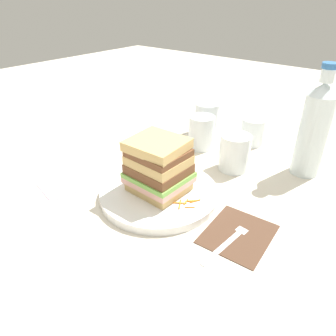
{
  "coord_description": "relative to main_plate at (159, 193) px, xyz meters",
  "views": [
    {
      "loc": [
        0.38,
        -0.42,
        0.39
      ],
      "look_at": [
        0.02,
        0.03,
        0.06
      ],
      "focal_mm": 32.98,
      "sensor_mm": 36.0,
      "label": 1
    }
  ],
  "objects": [
    {
      "name": "empty_tumbler_2",
      "position": [
        0.03,
        0.37,
        0.03
      ],
      "size": [
        0.07,
        0.07,
        0.08
      ],
      "primitive_type": "cylinder",
      "color": "silver",
      "rests_on": "ground_plane"
    },
    {
      "name": "carrot_shred_5",
      "position": [
        -0.09,
        0.0,
        0.01
      ],
      "size": [
        0.02,
        0.01,
        0.0
      ],
      "primitive_type": "cylinder",
      "rotation": [
        0.0,
        1.57,
        5.98
      ],
      "color": "orange",
      "rests_on": "main_plate"
    },
    {
      "name": "carrot_shred_6",
      "position": [
        -0.08,
        -0.0,
        0.01
      ],
      "size": [
        0.01,
        0.03,
        0.0
      ],
      "primitive_type": "cylinder",
      "rotation": [
        0.0,
        1.57,
        4.98
      ],
      "color": "orange",
      "rests_on": "main_plate"
    },
    {
      "name": "carrot_shred_15",
      "position": [
        0.07,
        0.0,
        0.01
      ],
      "size": [
        0.01,
        0.02,
        0.0
      ],
      "primitive_type": "cylinder",
      "rotation": [
        0.0,
        1.57,
        4.95
      ],
      "color": "orange",
      "rests_on": "main_plate"
    },
    {
      "name": "juice_glass",
      "position": [
        0.06,
        0.21,
        0.03
      ],
      "size": [
        0.07,
        0.07,
        0.09
      ],
      "color": "white",
      "rests_on": "ground_plane"
    },
    {
      "name": "carrot_shred_7",
      "position": [
        -0.08,
        -0.0,
        0.01
      ],
      "size": [
        0.01,
        0.02,
        0.0
      ],
      "primitive_type": "cylinder",
      "rotation": [
        0.0,
        1.57,
        5.22
      ],
      "color": "orange",
      "rests_on": "main_plate"
    },
    {
      "name": "knife",
      "position": [
        -0.16,
        0.01,
        -0.01
      ],
      "size": [
        0.03,
        0.2,
        0.0
      ],
      "color": "silver",
      "rests_on": "ground_plane"
    },
    {
      "name": "carrot_shred_10",
      "position": [
        0.09,
        -0.01,
        0.01
      ],
      "size": [
        0.02,
        0.02,
        0.0
      ],
      "primitive_type": "cylinder",
      "rotation": [
        0.0,
        1.57,
        0.73
      ],
      "color": "orange",
      "rests_on": "main_plate"
    },
    {
      "name": "carrot_shred_4",
      "position": [
        -0.09,
        -0.01,
        0.01
      ],
      "size": [
        0.03,
        0.01,
        0.0
      ],
      "primitive_type": "cylinder",
      "rotation": [
        0.0,
        1.57,
        3.19
      ],
      "color": "orange",
      "rests_on": "main_plate"
    },
    {
      "name": "ground_plane",
      "position": [
        -0.02,
        -0.0,
        -0.01
      ],
      "size": [
        3.0,
        3.0,
        0.0
      ],
      "primitive_type": "plane",
      "color": "beige"
    },
    {
      "name": "empty_tumbler_1",
      "position": [
        -0.11,
        0.36,
        0.04
      ],
      "size": [
        0.08,
        0.08,
        0.1
      ],
      "primitive_type": "cylinder",
      "color": "silver",
      "rests_on": "ground_plane"
    },
    {
      "name": "carrot_shred_13",
      "position": [
        0.07,
        -0.01,
        0.01
      ],
      "size": [
        0.02,
        0.02,
        0.0
      ],
      "primitive_type": "cylinder",
      "rotation": [
        0.0,
        1.57,
        0.58
      ],
      "color": "orange",
      "rests_on": "main_plate"
    },
    {
      "name": "water_bottle",
      "position": [
        0.21,
        0.3,
        0.11
      ],
      "size": [
        0.07,
        0.07,
        0.26
      ],
      "color": "silver",
      "rests_on": "ground_plane"
    },
    {
      "name": "main_plate",
      "position": [
        0.0,
        0.0,
        0.0
      ],
      "size": [
        0.26,
        0.26,
        0.02
      ],
      "primitive_type": "cylinder",
      "color": "white",
      "rests_on": "ground_plane"
    },
    {
      "name": "carrot_shred_1",
      "position": [
        -0.08,
        0.01,
        0.01
      ],
      "size": [
        0.02,
        0.02,
        0.0
      ],
      "primitive_type": "cylinder",
      "rotation": [
        0.0,
        1.57,
        5.35
      ],
      "color": "orange",
      "rests_on": "main_plate"
    },
    {
      "name": "carrot_shred_0",
      "position": [
        -0.06,
        0.02,
        0.01
      ],
      "size": [
        0.03,
        0.01,
        0.0
      ],
      "primitive_type": "cylinder",
      "rotation": [
        0.0,
        1.57,
        5.86
      ],
      "color": "orange",
      "rests_on": "main_plate"
    },
    {
      "name": "carrot_shred_12",
      "position": [
        0.09,
        0.01,
        0.01
      ],
      "size": [
        0.01,
        0.02,
        0.0
      ],
      "primitive_type": "cylinder",
      "rotation": [
        0.0,
        1.57,
        1.07
      ],
      "color": "orange",
      "rests_on": "main_plate"
    },
    {
      "name": "napkin_dark",
      "position": [
        0.19,
        0.0,
        -0.01
      ],
      "size": [
        0.12,
        0.14,
        0.0
      ],
      "primitive_type": "cube",
      "rotation": [
        0.0,
        0.0,
        0.07
      ],
      "color": "#4C3323",
      "rests_on": "ground_plane"
    },
    {
      "name": "napkin_pink",
      "position": [
        -0.2,
        -0.11,
        -0.01
      ],
      "size": [
        0.11,
        0.11,
        0.0
      ],
      "primitive_type": "cube",
      "rotation": [
        0.0,
        0.0,
        -0.21
      ],
      "color": "pink",
      "rests_on": "ground_plane"
    },
    {
      "name": "carrot_shred_3",
      "position": [
        -0.09,
        -0.0,
        0.01
      ],
      "size": [
        0.03,
        0.02,
        0.0
      ],
      "primitive_type": "cylinder",
      "rotation": [
        0.0,
        1.57,
        3.71
      ],
      "color": "orange",
      "rests_on": "main_plate"
    },
    {
      "name": "empty_tumbler_0",
      "position": [
        -0.07,
        0.26,
        0.04
      ],
      "size": [
        0.07,
        0.07,
        0.09
      ],
      "primitive_type": "cylinder",
      "color": "silver",
      "rests_on": "ground_plane"
    },
    {
      "name": "carrot_shred_14",
      "position": [
        0.07,
        -0.02,
        0.01
      ],
      "size": [
        0.02,
        0.03,
        0.0
      ],
      "primitive_type": "cylinder",
      "rotation": [
        0.0,
        1.57,
        5.25
      ],
      "color": "orange",
      "rests_on": "main_plate"
    },
    {
      "name": "sandwich",
      "position": [
        -0.0,
        0.0,
        0.07
      ],
      "size": [
        0.12,
        0.11,
        0.12
      ],
      "color": "tan",
      "rests_on": "main_plate"
    },
    {
      "name": "carrot_shred_2",
      "position": [
        -0.08,
        0.01,
        0.01
      ],
      "size": [
        0.02,
        0.0,
        0.0
      ],
      "primitive_type": "cylinder",
      "rotation": [
        0.0,
        1.57,
        3.07
      ],
      "color": "orange",
      "rests_on": "main_plate"
    },
    {
      "name": "carrot_shred_11",
      "position": [
        0.08,
        0.01,
        0.01
      ],
      "size": [
        0.02,
        0.02,
        0.0
      ],
      "primitive_type": "cylinder",
      "rotation": [
        0.0,
        1.57,
        3.97
      ],
      "color": "orange",
      "rests_on": "main_plate"
    },
    {
      "name": "carrot_shred_8",
      "position": [
        -0.09,
        0.01,
        0.01
      ],
      "size": [
        0.03,
        0.01,
        0.0
      ],
      "primitive_type": "cylinder",
      "rotation": [
        0.0,
        1.57,
        0.18
      ],
      "color": "orange",
      "rests_on": "main_plate"
    },
    {
      "name": "carrot_shred_9",
      "position": [
        -0.07,
        0.01,
        0.01
      ],
      "size": [
        0.02,
        0.01,
        0.0
      ],
      "primitive_type": "cylinder",
      "rotation": [
        0.0,
        1.57,
        3.84
      ],
      "color": "orange",
      "rests_on": "main_plate"
    },
    {
      "name": "fork",
      "position": [
        0.19,
        -0.02,
        -0.0
      ],
      "size": [
        0.03,
        0.17,
        0.0
      ],
      "color": "silver",
      "rests_on": "napkin_dark"
    }
  ]
}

